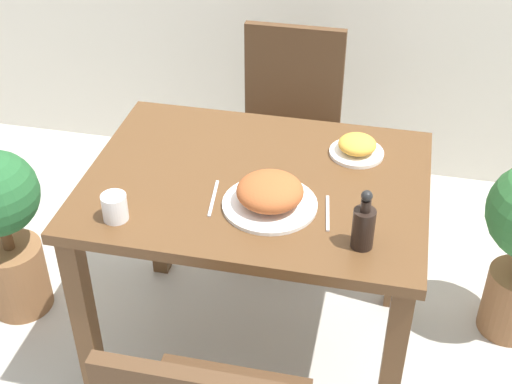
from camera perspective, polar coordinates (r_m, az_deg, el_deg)
The scene contains 10 objects.
ground_plane at distance 2.64m, azimuth 0.00°, elevation -12.29°, with size 16.00×16.00×0.00m, color #B7B2A8.
dining_table at distance 2.21m, azimuth 0.00°, elevation -1.38°, with size 1.03×0.77×0.74m.
chair_far at distance 2.89m, azimuth 2.56°, elevation 5.16°, with size 0.42×0.42×0.88m.
food_plate at distance 2.01m, azimuth 1.12°, elevation -0.18°, with size 0.27×0.27×0.09m.
side_plate at distance 2.27m, azimuth 8.08°, elevation 3.59°, with size 0.17×0.17×0.06m.
drink_cup at distance 2.00m, azimuth -11.24°, elevation -1.20°, with size 0.07×0.07×0.08m.
sauce_bottle at distance 1.88m, azimuth 8.60°, elevation -2.68°, with size 0.06×0.06×0.18m.
fork_utensil at distance 2.06m, azimuth -3.42°, elevation -0.49°, with size 0.03×0.17×0.00m.
spoon_utensil at distance 2.01m, azimuth 5.75°, elevation -1.68°, with size 0.03×0.16×0.00m.
potted_plant_left at distance 2.68m, azimuth -19.59°, elevation -2.38°, with size 0.31×0.31×0.68m.
Camera 1 is at (0.38, -1.72, 1.97)m, focal length 50.00 mm.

